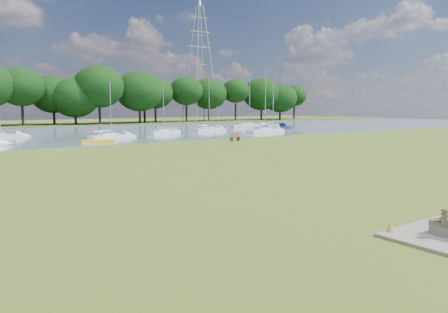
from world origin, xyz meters
TOP-DOWN VIEW (x-y plane):
  - ground at (0.00, 0.00)m, footprint 220.00×220.00m
  - river at (0.00, 42.00)m, footprint 220.00×40.00m
  - far_bank at (0.00, 72.00)m, footprint 220.00×20.00m
  - riverbank_bench at (16.39, 19.25)m, footprint 1.56×0.83m
  - kayak at (2.58, 25.31)m, footprint 3.44×2.03m
  - pylon at (43.88, 70.00)m, footprint 6.62×4.64m
  - tree_line at (6.06, 68.00)m, footprint 153.54×9.60m
  - sailboat_1 at (-4.82, 39.26)m, footprint 5.30×1.58m
  - sailboat_2 at (28.84, 28.59)m, footprint 6.70×2.49m
  - sailboat_3 at (35.89, 41.06)m, footprint 7.04×3.57m
  - sailboat_4 at (34.28, 32.95)m, footprint 7.02×2.44m
  - sailboat_5 at (5.99, 30.56)m, footprint 5.74×2.44m
  - sailboat_7 at (15.12, 34.32)m, footprint 5.45×3.02m
  - sailboat_9 at (23.73, 35.82)m, footprint 5.79×2.23m

SIDE VIEW (x-z plane):
  - ground at x=0.00m, z-range 0.00..0.00m
  - river at x=0.00m, z-range -0.05..0.05m
  - far_bank at x=0.00m, z-range -0.20..0.20m
  - kayak at x=2.58m, z-range 0.05..0.39m
  - sailboat_5 at x=5.99m, z-range -2.96..3.83m
  - sailboat_1 at x=-4.82m, z-range -2.89..3.77m
  - sailboat_9 at x=23.73m, z-range -3.56..4.47m
  - riverbank_bench at x=16.39m, z-range 0.00..0.92m
  - sailboat_7 at x=15.12m, z-range -3.18..4.13m
  - sailboat_2 at x=28.84m, z-range -4.22..5.23m
  - sailboat_4 at x=34.28m, z-range -4.08..5.21m
  - sailboat_3 at x=35.89m, z-range -4.09..5.26m
  - tree_line at x=6.06m, z-range 1.07..12.69m
  - pylon at x=43.88m, z-range 3.77..33.05m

